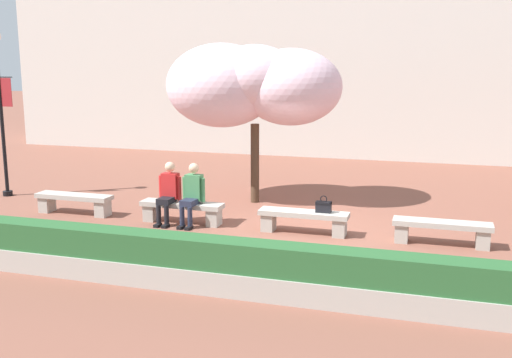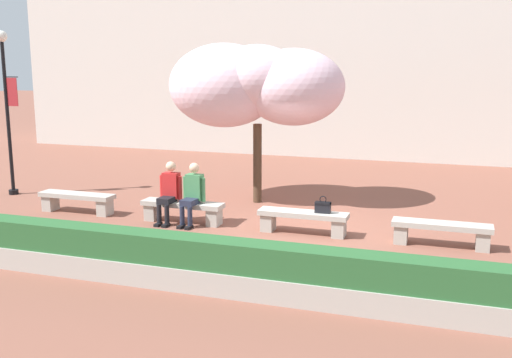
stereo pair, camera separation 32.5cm
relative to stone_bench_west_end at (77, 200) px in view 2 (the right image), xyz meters
The scene contains 12 objects.
ground_plane 5.25m from the stone_bench_west_end, ahead, with size 100.00×100.00×0.00m, color brown.
building_facade 13.49m from the stone_bench_west_end, 65.70° to the left, with size 28.00×4.00×9.55m, color beige.
stone_bench_west_end is the anchor object (origin of this frame).
stone_bench_near_west 2.62m from the stone_bench_west_end, ahead, with size 1.78×0.43×0.45m.
stone_bench_center 5.24m from the stone_bench_west_end, ahead, with size 1.78×0.43×0.45m.
stone_bench_near_east 7.86m from the stone_bench_west_end, ahead, with size 1.78×0.43×0.45m.
person_seated_left 2.38m from the stone_bench_west_end, ahead, with size 0.51×0.68×1.29m.
person_seated_right 2.91m from the stone_bench_west_end, ahead, with size 0.51×0.70×1.29m.
handbag 5.64m from the stone_bench_west_end, ahead, with size 0.30×0.15×0.34m.
cherry_tree_main 4.88m from the stone_bench_west_end, 34.58° to the left, with size 4.15×2.82×3.79m.
lamp_post_with_banner 3.65m from the stone_bench_west_end, 157.46° to the left, with size 0.54×0.28×4.11m.
planter_hedge_foreground 6.23m from the stone_bench_west_end, 32.79° to the right, with size 15.77×0.50×0.80m.
Camera 2 is at (2.80, -11.13, 3.32)m, focal length 42.00 mm.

